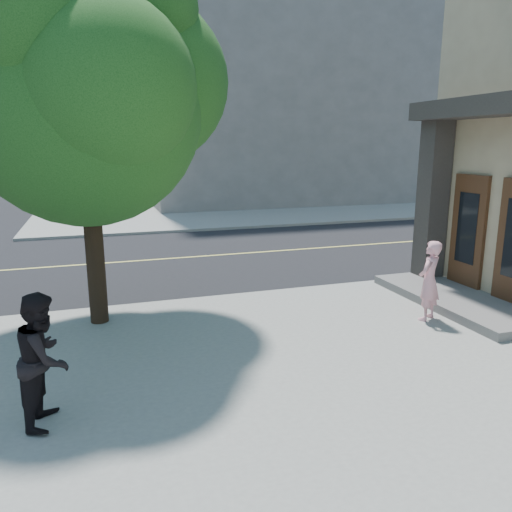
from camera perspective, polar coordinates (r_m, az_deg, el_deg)
name	(u,v)px	position (r m, az deg, el deg)	size (l,w,h in m)	color
ground	(2,322)	(11.16, -27.42, -6.80)	(140.00, 140.00, 0.00)	black
road_ew	(28,269)	(15.45, -24.93, -1.35)	(140.00, 9.00, 0.01)	black
sidewalk_ne	(271,195)	(34.12, 1.70, 7.11)	(29.00, 25.00, 0.12)	gray
filler_ne	(276,89)	(34.78, 2.31, 18.86)	(18.00, 16.00, 14.00)	slate
man_on_phone	(429,281)	(10.05, 19.47, -2.72)	(0.57, 0.38, 1.57)	pink
pedestrian	(44,358)	(6.58, -23.44, -10.87)	(0.81, 0.63, 1.66)	black
street_tree	(89,81)	(9.58, -18.83, 18.74)	(5.19, 4.72, 6.89)	black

